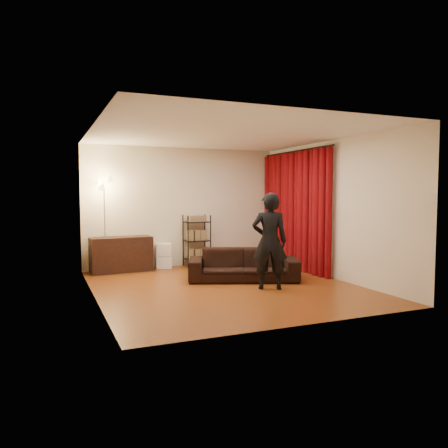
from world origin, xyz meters
name	(u,v)px	position (x,y,z in m)	size (l,w,h in m)	color
floor	(225,286)	(0.00, 0.00, 0.00)	(5.00, 5.00, 0.00)	brown
ceiling	(225,134)	(0.00, 0.00, 2.70)	(5.00, 5.00, 0.00)	white
wall_back	(183,207)	(0.00, 2.50, 1.35)	(5.00, 5.00, 0.00)	beige
wall_front	(304,219)	(0.00, -2.50, 1.35)	(5.00, 5.00, 0.00)	beige
wall_left	(93,213)	(-2.25, 0.00, 1.35)	(5.00, 5.00, 0.00)	beige
wall_right	(331,209)	(2.25, 0.00, 1.35)	(5.00, 5.00, 0.00)	beige
curtain_rod	(296,151)	(2.15, 1.12, 2.58)	(0.04, 0.04, 2.65)	black
curtain	(295,211)	(2.13, 1.12, 1.28)	(0.22, 2.65, 2.55)	#6C0207
sofa	(243,265)	(0.54, 0.38, 0.30)	(2.07, 0.81, 0.60)	black
person	(270,241)	(0.63, -0.47, 0.84)	(0.61, 0.40, 1.68)	black
media_cabinet	(121,254)	(-1.46, 2.23, 0.37)	(1.27, 0.48, 0.74)	#311911
storage_boxes	(164,256)	(-0.51, 2.31, 0.28)	(0.34, 0.27, 0.56)	white
wire_shelf	(197,241)	(0.25, 2.28, 0.59)	(0.53, 0.37, 1.18)	black
floor_lamp	(105,225)	(-1.80, 2.16, 1.01)	(0.36, 0.36, 2.01)	silver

